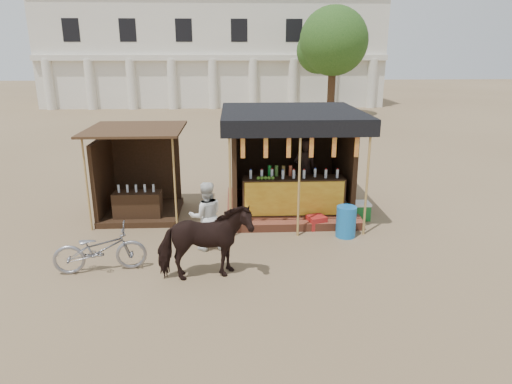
% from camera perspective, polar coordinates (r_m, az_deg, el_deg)
% --- Properties ---
extents(ground, '(120.00, 120.00, 0.00)m').
position_cam_1_polar(ground, '(9.57, 0.48, -9.18)').
color(ground, '#846B4C').
rests_on(ground, ground).
extents(main_stall, '(3.60, 3.61, 2.78)m').
position_cam_1_polar(main_stall, '(12.44, 4.33, 2.17)').
color(main_stall, brown).
rests_on(main_stall, ground).
extents(secondary_stall, '(2.40, 2.40, 2.38)m').
position_cam_1_polar(secondary_stall, '(12.56, -14.97, 0.93)').
color(secondary_stall, '#321D12').
rests_on(secondary_stall, ground).
extents(cow, '(1.90, 1.13, 1.51)m').
position_cam_1_polar(cow, '(8.80, -6.41, -6.36)').
color(cow, black).
rests_on(cow, ground).
extents(motorbike, '(1.89, 0.91, 0.95)m').
position_cam_1_polar(motorbike, '(9.68, -18.92, -6.78)').
color(motorbike, gray).
rests_on(motorbike, ground).
extents(bystander, '(0.86, 0.72, 1.56)m').
position_cam_1_polar(bystander, '(10.10, -6.25, -3.01)').
color(bystander, silver).
rests_on(bystander, ground).
extents(blue_barrel, '(0.57, 0.57, 0.75)m').
position_cam_1_polar(blue_barrel, '(11.06, 11.19, -3.66)').
color(blue_barrel, '#186BB6').
rests_on(blue_barrel, ground).
extents(red_crate, '(0.52, 0.50, 0.32)m').
position_cam_1_polar(red_crate, '(11.50, 7.55, -3.76)').
color(red_crate, '#A51D1B').
rests_on(red_crate, ground).
extents(cooler, '(0.65, 0.45, 0.46)m').
position_cam_1_polar(cooler, '(12.29, 12.53, -2.28)').
color(cooler, '#166525').
rests_on(cooler, ground).
extents(background_building, '(26.00, 7.45, 8.18)m').
position_cam_1_polar(background_building, '(38.52, -5.28, 16.89)').
color(background_building, silver).
rests_on(background_building, ground).
extents(tree, '(4.50, 4.40, 7.00)m').
position_cam_1_polar(tree, '(31.33, 9.25, 17.83)').
color(tree, '#382314').
rests_on(tree, ground).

